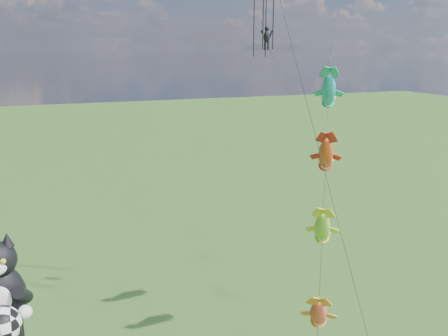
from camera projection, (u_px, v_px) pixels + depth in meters
name	position (u px, v px, depth m)	size (l,w,h in m)	color
cat_kite_rig	(0.00, 298.00, 20.44)	(2.39, 4.11, 10.57)	brown
fish_windsock_rig	(324.00, 190.00, 27.44)	(8.91, 13.37, 18.22)	brown
parafoil_rig	(269.00, 13.00, 31.18)	(2.01, 17.55, 26.08)	brown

